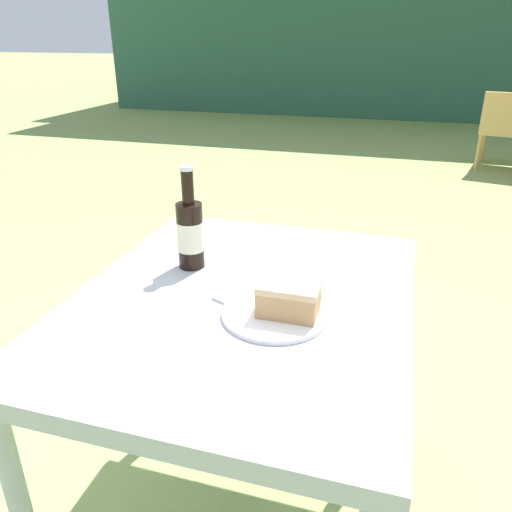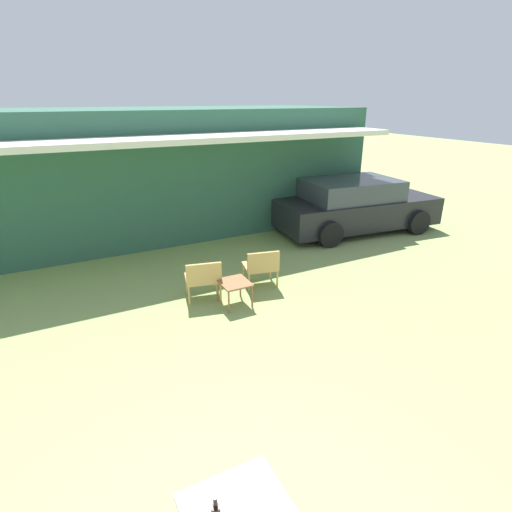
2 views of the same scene
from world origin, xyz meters
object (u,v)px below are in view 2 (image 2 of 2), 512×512
parked_car (354,206)px  garden_side_table (235,284)px  wicker_chair_plain (261,265)px  wicker_chair_cushioned (203,276)px

parked_car → garden_side_table: bearing=-147.1°
wicker_chair_plain → wicker_chair_cushioned: bearing=11.1°
wicker_chair_cushioned → wicker_chair_plain: same height
parked_car → wicker_chair_cushioned: 5.24m
wicker_chair_plain → garden_side_table: wicker_chair_plain is taller
garden_side_table → wicker_chair_plain: bearing=30.1°
wicker_chair_cushioned → parked_car: bearing=-146.4°
wicker_chair_plain → parked_car: bearing=-141.0°
parked_car → wicker_chair_cushioned: size_ratio=5.97×
wicker_chair_cushioned → wicker_chair_plain: size_ratio=1.00×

